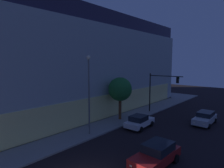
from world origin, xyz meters
name	(u,v)px	position (x,y,z in m)	size (l,w,h in m)	color
modern_building	(53,64)	(14.14, 25.42, 7.52)	(39.19, 32.20, 15.17)	#4C4C51
traffic_light_far_corner	(160,86)	(19.74, 5.22, 4.29)	(0.53, 5.13, 6.04)	black
street_lamp_sidewalk	(89,86)	(6.66, 6.71, 5.41)	(0.44, 0.44, 8.45)	#606060
sidewalk_tree	(120,89)	(13.20, 7.75, 4.25)	(3.20, 3.20, 5.74)	brown
car_red	(156,154)	(5.96, -1.65, 0.87)	(4.74, 2.31, 1.71)	maroon
car_white	(139,121)	(12.38, 4.05, 0.77)	(4.31, 2.25, 1.53)	silver
car_silver	(205,118)	(19.05, -1.52, 0.81)	(4.67, 2.09, 1.58)	#B7BABF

